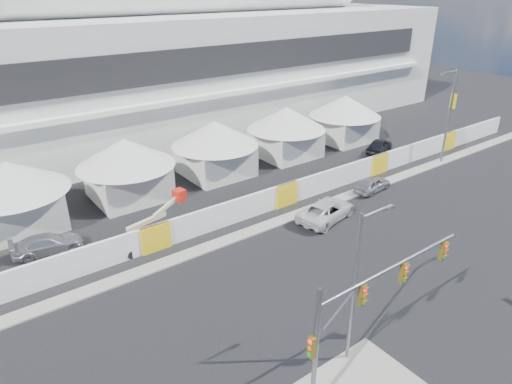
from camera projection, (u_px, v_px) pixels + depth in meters
ground at (370, 327)px, 25.22m from camera, size 160.00×160.00×0.00m
far_curb at (407, 174)px, 45.14m from camera, size 80.00×1.20×0.12m
stadium at (163, 53)px, 56.22m from camera, size 80.00×24.80×21.98m
tent_row at (173, 153)px, 41.66m from camera, size 53.40×8.40×5.40m
hoarding_fence at (286, 194)px, 38.62m from camera, size 70.00×0.25×2.00m
scaffold_tower at (390, 59)px, 73.86m from camera, size 4.40×4.40×12.00m
sedan_silver at (372, 184)px, 41.35m from camera, size 2.05×4.22×1.39m
pickup_curb at (326, 210)px, 36.40m from camera, size 3.73×6.05×1.56m
lot_car_b at (379, 146)px, 50.83m from camera, size 3.43×4.95×1.56m
lot_car_c at (47, 244)px, 31.97m from camera, size 2.42×4.88×1.36m
traffic_mast at (352, 326)px, 19.65m from camera, size 9.49×0.65×6.65m
streetlight_median at (358, 278)px, 21.22m from camera, size 2.25×0.23×8.14m
streetlight_curb at (449, 110)px, 45.81m from camera, size 2.89×0.65×9.77m
boom_lift at (144, 235)px, 32.68m from camera, size 6.37×2.07×3.15m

